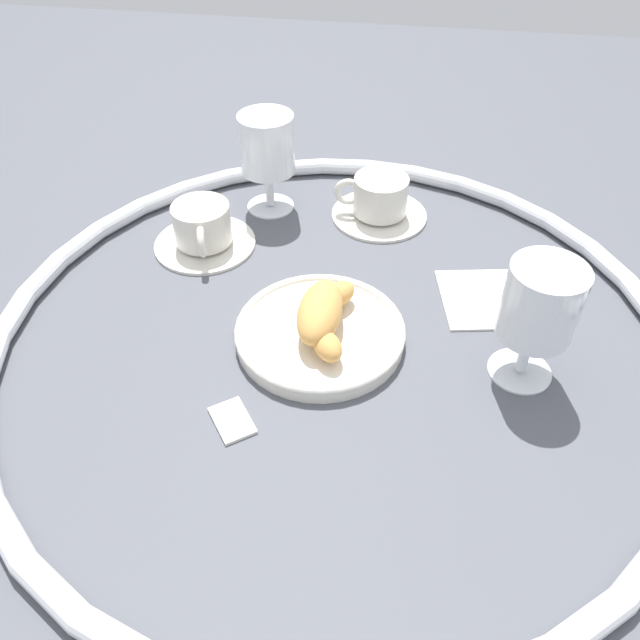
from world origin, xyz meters
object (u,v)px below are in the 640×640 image
pastry_plate (320,332)px  sugar_packet (232,419)px  folded_napkin (487,298)px  coffee_cup_far (203,229)px  coffee_cup_near (379,200)px  juice_glass_left (540,306)px  croissant_large (323,314)px  juice_glass_right (267,148)px

pastry_plate → sugar_packet: pastry_plate is taller
folded_napkin → coffee_cup_far: bearing=-98.1°
coffee_cup_far → folded_napkin: (0.05, 0.37, -0.02)m
coffee_cup_near → juice_glass_left: size_ratio=0.97×
croissant_large → folded_napkin: croissant_large is taller
juice_glass_right → folded_napkin: size_ratio=1.27×
coffee_cup_near → juice_glass_left: juice_glass_left is taller
croissant_large → juice_glass_right: juice_glass_right is taller
coffee_cup_far → coffee_cup_near: bearing=115.9°
sugar_packet → pastry_plate: bearing=115.7°
sugar_packet → coffee_cup_near: bearing=127.6°
croissant_large → juice_glass_right: (-0.26, -0.12, 0.05)m
juice_glass_right → folded_napkin: 0.36m
croissant_large → sugar_packet: bearing=-28.5°
pastry_plate → coffee_cup_near: coffee_cup_near is taller
croissant_large → coffee_cup_far: (-0.15, -0.19, -0.01)m
coffee_cup_near → pastry_plate: bearing=-9.0°
coffee_cup_near → juice_glass_left: (0.28, 0.18, 0.07)m
pastry_plate → sugar_packet: (0.13, -0.07, -0.01)m
pastry_plate → juice_glass_right: 0.30m
coffee_cup_near → juice_glass_left: 0.34m
coffee_cup_far → juice_glass_right: 0.14m
croissant_large → sugar_packet: croissant_large is taller
pastry_plate → folded_napkin: (-0.10, 0.19, -0.01)m
juice_glass_left → folded_napkin: juice_glass_left is taller
juice_glass_right → sugar_packet: juice_glass_right is taller
sugar_packet → coffee_cup_far: bearing=165.2°
pastry_plate → coffee_cup_far: bearing=-130.1°
pastry_plate → juice_glass_right: bearing=-156.1°
folded_napkin → juice_glass_right: bearing=-117.8°
croissant_large → pastry_plate: bearing=-91.3°
croissant_large → folded_napkin: (-0.10, 0.19, -0.04)m
pastry_plate → croissant_large: bearing=88.7°
coffee_cup_far → folded_napkin: bearing=81.9°
coffee_cup_far → sugar_packet: size_ratio=2.72×
juice_glass_right → pastry_plate: bearing=23.9°
sugar_packet → juice_glass_right: bearing=150.2°
sugar_packet → folded_napkin: bearing=95.1°
coffee_cup_near → sugar_packet: 0.41m
croissant_large → juice_glass_right: bearing=-155.6°
coffee_cup_far → juice_glass_right: size_ratio=0.97×
croissant_large → juice_glass_right: 0.29m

